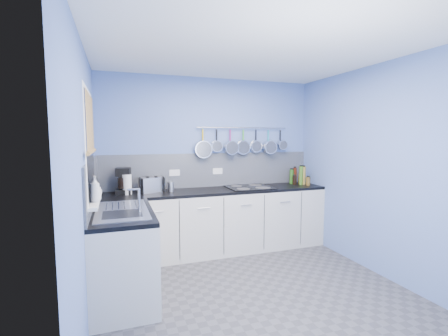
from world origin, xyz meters
TOP-DOWN VIEW (x-y plane):
  - floor at (0.00, 0.00)m, footprint 3.20×3.00m
  - ceiling at (0.00, 0.00)m, footprint 3.20×3.00m
  - wall_back at (0.00, 1.51)m, footprint 3.20×0.02m
  - wall_front at (0.00, -1.51)m, footprint 3.20×0.02m
  - wall_left at (-1.61, 0.00)m, footprint 0.02×3.00m
  - wall_right at (1.61, 0.00)m, footprint 0.02×3.00m
  - backsplash_back at (0.00, 1.49)m, footprint 3.20×0.02m
  - backsplash_left at (-1.59, 0.60)m, footprint 0.02×1.80m
  - cabinet_run_back at (0.00, 1.20)m, footprint 3.20×0.60m
  - worktop_back at (0.00, 1.20)m, footprint 3.20×0.60m
  - cabinet_run_left at (-1.30, 0.30)m, footprint 0.60×1.20m
  - worktop_left at (-1.30, 0.30)m, footprint 0.60×1.20m
  - window_frame at (-1.58, 0.30)m, footprint 0.01×1.00m
  - window_glass at (-1.57, 0.30)m, footprint 0.01×0.90m
  - bamboo_blind at (-1.56, 0.30)m, footprint 0.01×0.90m
  - window_sill at (-1.55, 0.30)m, footprint 0.10×0.98m
  - sink_unit at (-1.30, 0.30)m, footprint 0.50×0.95m
  - mixer_tap at (-1.14, 0.12)m, footprint 0.12×0.08m
  - socket_left at (-0.55, 1.48)m, footprint 0.15×0.01m
  - socket_right at (0.10, 1.48)m, footprint 0.15×0.01m
  - pot_rail at (0.50, 1.45)m, footprint 1.45×0.02m
  - soap_bottle_a at (-1.53, 0.07)m, footprint 0.12×0.12m
  - soap_bottle_b at (-1.53, 0.16)m, footprint 0.09×0.09m
  - paper_towel at (-1.21, 1.22)m, footprint 0.12×0.12m
  - coffee_maker at (-1.25, 1.27)m, footprint 0.22×0.24m
  - toaster at (-0.89, 1.30)m, footprint 0.35×0.27m
  - canister at (-0.64, 1.29)m, footprint 0.10×0.10m
  - hob at (0.50, 1.19)m, footprint 0.64×0.56m
  - pan_0 at (-0.14, 1.44)m, footprint 0.26×0.08m
  - pan_1 at (0.08, 1.44)m, footprint 0.17×0.05m
  - pan_2 at (0.29, 1.44)m, footprint 0.21×0.12m
  - pan_3 at (0.50, 1.44)m, footprint 0.22×0.05m
  - pan_4 at (0.71, 1.44)m, footprint 0.18×0.06m
  - pan_5 at (0.92, 1.44)m, footprint 0.21×0.12m
  - pan_6 at (1.14, 1.44)m, footprint 0.15×0.13m
  - condiment_0 at (1.43, 1.30)m, footprint 0.06×0.06m
  - condiment_1 at (1.35, 1.33)m, footprint 0.05×0.05m
  - condiment_2 at (1.29, 1.33)m, footprint 0.07×0.07m
  - condiment_3 at (1.43, 1.21)m, footprint 0.06×0.06m
  - condiment_4 at (1.38, 1.20)m, footprint 0.06×0.06m
  - condiment_5 at (1.28, 1.23)m, footprint 0.05×0.05m
  - condiment_6 at (1.45, 1.11)m, footprint 0.07×0.07m

SIDE VIEW (x-z plane):
  - floor at x=0.00m, z-range -0.02..0.00m
  - cabinet_run_back at x=0.00m, z-range 0.00..0.86m
  - cabinet_run_left at x=-1.30m, z-range 0.00..0.86m
  - worktop_back at x=0.00m, z-range 0.86..0.90m
  - worktop_left at x=-1.30m, z-range 0.86..0.90m
  - sink_unit at x=-1.30m, z-range 0.90..0.91m
  - hob at x=0.50m, z-range 0.90..0.91m
  - canister at x=-0.64m, z-range 0.90..1.02m
  - condiment_6 at x=1.45m, z-range 0.90..1.03m
  - condiment_5 at x=1.28m, z-range 0.90..1.04m
  - condiment_0 at x=1.43m, z-range 0.90..1.06m
  - toaster at x=-0.89m, z-range 0.90..1.10m
  - condiment_2 at x=1.29m, z-range 0.90..1.13m
  - condiment_1 at x=1.35m, z-range 0.90..1.15m
  - paper_towel at x=-1.21m, z-range 0.90..1.16m
  - mixer_tap at x=-1.14m, z-range 0.90..1.16m
  - window_sill at x=-1.55m, z-range 1.02..1.05m
  - condiment_3 at x=1.43m, z-range 0.90..1.18m
  - condiment_4 at x=1.38m, z-range 0.90..1.19m
  - coffee_maker at x=-1.25m, z-range 0.90..1.24m
  - socket_left at x=-0.55m, z-range 1.09..1.18m
  - socket_right at x=0.10m, z-range 1.09..1.18m
  - soap_bottle_b at x=-1.53m, z-range 1.05..1.22m
  - backsplash_back at x=0.00m, z-range 0.90..1.40m
  - backsplash_left at x=-1.59m, z-range 0.90..1.40m
  - soap_bottle_a at x=-1.53m, z-range 1.05..1.29m
  - wall_back at x=0.00m, z-range 0.00..2.50m
  - wall_front at x=0.00m, z-range 0.00..2.50m
  - wall_left at x=-1.61m, z-range 0.00..2.50m
  - wall_right at x=1.61m, z-range 0.00..2.50m
  - window_glass at x=-1.57m, z-range 1.05..2.05m
  - window_frame at x=-1.58m, z-range 1.00..2.10m
  - pan_0 at x=-0.14m, z-range 1.33..1.78m
  - pan_3 at x=0.50m, z-range 1.37..1.78m
  - pan_2 at x=0.29m, z-range 1.38..1.78m
  - pan_5 at x=0.92m, z-range 1.38..1.78m
  - pan_4 at x=0.71m, z-range 1.41..1.78m
  - pan_1 at x=0.08m, z-range 1.42..1.78m
  - pan_6 at x=1.14m, z-range 1.44..1.78m
  - bamboo_blind at x=-1.56m, z-range 1.50..2.05m
  - pot_rail at x=0.50m, z-range 1.77..1.79m
  - ceiling at x=0.00m, z-range 2.50..2.52m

